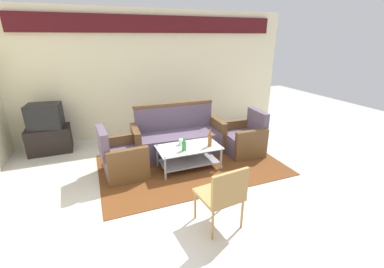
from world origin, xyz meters
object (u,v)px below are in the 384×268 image
at_px(armchair_left, 122,159).
at_px(bottle_green, 184,146).
at_px(armchair_right, 244,139).
at_px(coffee_table, 189,154).
at_px(bottle_brown, 210,140).
at_px(couch, 178,137).
at_px(wicker_chair, 223,193).
at_px(cup, 181,142).
at_px(television, 45,116).
at_px(tv_stand, 50,140).

bearing_deg(armchair_left, bottle_green, 69.40).
relative_size(armchair_right, bottle_green, 3.77).
relative_size(coffee_table, bottle_brown, 3.44).
bearing_deg(coffee_table, bottle_brown, -16.70).
xyz_separation_m(couch, armchair_left, (-1.17, -0.52, -0.03)).
height_order(bottle_brown, wicker_chair, wicker_chair).
bearing_deg(wicker_chair, bottle_green, 82.09).
distance_m(bottle_brown, cup, 0.52).
xyz_separation_m(bottle_green, cup, (0.04, 0.26, -0.04)).
bearing_deg(armchair_left, television, -144.01).
xyz_separation_m(couch, coffee_table, (-0.04, -0.72, -0.04)).
relative_size(armchair_left, coffee_table, 0.77).
height_order(coffee_table, television, television).
height_order(couch, television, television).
distance_m(bottle_green, television, 2.90).
relative_size(armchair_right, coffee_table, 0.77).
distance_m(cup, television, 2.77).
xyz_separation_m(armchair_left, coffee_table, (1.12, -0.19, -0.02)).
distance_m(couch, wicker_chair, 2.33).
bearing_deg(armchair_left, tv_stand, -143.95).
height_order(couch, bottle_brown, couch).
relative_size(armchair_left, television, 1.31).
relative_size(cup, tv_stand, 0.12).
height_order(armchair_left, cup, armchair_left).
height_order(armchair_right, wicker_chair, armchair_right).
distance_m(coffee_table, wicker_chair, 1.62).
height_order(bottle_green, wicker_chair, wicker_chair).
bearing_deg(armchair_left, cup, 83.79).
distance_m(armchair_right, bottle_green, 1.44).
xyz_separation_m(armchair_right, wicker_chair, (-1.45, -1.80, 0.21)).
bearing_deg(coffee_table, cup, 121.71).
height_order(coffee_table, bottle_green, bottle_green).
bearing_deg(cup, bottle_brown, -29.69).
xyz_separation_m(tv_stand, wicker_chair, (2.19, -3.29, 0.23)).
xyz_separation_m(coffee_table, bottle_brown, (0.35, -0.11, 0.26)).
distance_m(tv_stand, wicker_chair, 3.96).
bearing_deg(bottle_green, cup, 82.16).
bearing_deg(television, armchair_left, 136.77).
height_order(armchair_left, armchair_right, same).
xyz_separation_m(coffee_table, wicker_chair, (-0.18, -1.60, 0.22)).
bearing_deg(tv_stand, television, 82.86).
relative_size(armchair_right, bottle_brown, 2.66).
bearing_deg(couch, television, -19.81).
height_order(tv_stand, wicker_chair, wicker_chair).
relative_size(coffee_table, wicker_chair, 1.31).
height_order(couch, coffee_table, couch).
distance_m(coffee_table, tv_stand, 2.92).
bearing_deg(bottle_brown, wicker_chair, -109.67).
relative_size(coffee_table, bottle_green, 4.88).
bearing_deg(tv_stand, wicker_chair, -56.33).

